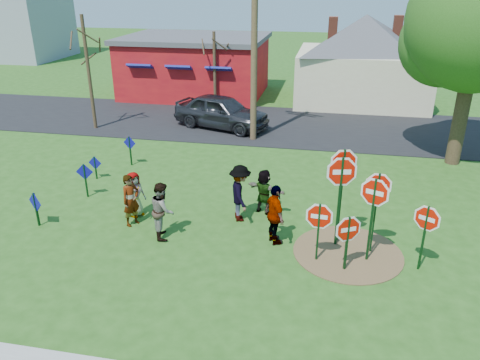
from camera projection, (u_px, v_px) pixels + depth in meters
The scene contains 27 objects.
ground at pixel (208, 223), 15.46m from camera, with size 120.00×120.00×0.00m, color #234E16.
road at pixel (261, 124), 25.81m from camera, with size 120.00×7.50×0.04m, color black.
dirt_patch at pixel (348, 253), 13.77m from camera, with size 3.20×3.20×0.03m, color brown.
red_building at pixel (196, 65), 31.84m from camera, with size 9.40×7.69×3.90m.
cream_house at pixel (363, 56), 29.54m from camera, with size 9.40×9.40×6.50m.
distant_building at pixel (8, 16), 45.78m from camera, with size 10.00×8.00×8.00m, color #8C939E.
stop_sign_a at pixel (319, 220), 12.94m from camera, with size 1.03×0.08×1.93m.
stop_sign_b at pixel (343, 172), 13.53m from camera, with size 1.04×0.34×3.13m.
stop_sign_c at pixel (374, 201), 12.70m from camera, with size 1.01×0.44×2.69m.
stop_sign_d at pixel (377, 193), 13.09m from camera, with size 0.98×0.10×2.65m.
stop_sign_e at pixel (348, 233), 12.53m from camera, with size 0.90×0.49×1.79m.
stop_sign_f at pixel (426, 223), 12.46m from camera, with size 0.85×0.52×2.07m.
stop_sign_g at pixel (341, 182), 13.39m from camera, with size 1.17×0.28×2.99m.
blue_diamond_a at pixel (36, 206), 15.02m from camera, with size 0.62×0.33×1.19m.
blue_diamond_b at pixel (85, 176), 17.00m from camera, with size 0.63×0.10×1.31m.
blue_diamond_c at pixel (95, 165), 18.64m from camera, with size 0.56×0.06×0.96m.
blue_diamond_d at pixel (130, 147), 19.92m from camera, with size 0.59×0.14×1.31m.
person_a at pixel (135, 194), 15.67m from camera, with size 0.77×0.50×1.57m, color #445C9C.
person_b at pixel (131, 200), 15.05m from camera, with size 0.64×0.42×1.74m, color #2F7777.
person_c at pixel (163, 210), 14.35m from camera, with size 0.88×0.69×1.81m, color #97513E.
person_d at pixel (240, 193), 15.31m from camera, with size 1.25×0.72×1.93m, color #38393D.
person_e at pixel (275, 215), 13.94m from camera, with size 1.12×0.47×1.91m, color #422952.
person_f at pixel (264, 191), 15.87m from camera, with size 1.46×0.47×1.57m, color #194B2C.
suv at pixel (221, 111), 24.84m from camera, with size 2.07×5.16×1.76m, color #2B2B2F.
utility_pole at pixel (254, 33), 21.37m from camera, with size 2.30×0.88×9.74m.
bare_tree_west at pixel (87, 57), 23.65m from camera, with size 1.80×1.80×5.82m.
bare_tree_east at pixel (214, 60), 27.65m from camera, with size 1.80×1.80×4.60m.
Camera 1 is at (3.63, -13.16, 7.47)m, focal length 35.00 mm.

